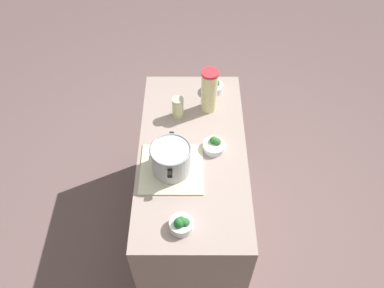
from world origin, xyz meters
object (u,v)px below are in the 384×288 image
object	(u,v)px
mason_jar	(177,107)
broccoli_bowl_center	(181,224)
cooking_pot	(171,158)
broccoli_bowl_front	(214,87)
broccoli_bowl_back	(214,145)
lemonade_pitcher	(209,91)

from	to	relation	value
mason_jar	broccoli_bowl_center	distance (m)	0.76
cooking_pot	broccoli_bowl_center	distance (m)	0.36
broccoli_bowl_front	broccoli_bowl_back	size ratio (longest dim) A/B	0.94
lemonade_pitcher	mason_jar	bearing A→B (deg)	109.38
cooking_pot	lemonade_pitcher	xyz separation A→B (m)	(0.47, -0.21, 0.05)
cooking_pot	broccoli_bowl_front	xyz separation A→B (m)	(0.63, -0.25, -0.06)
broccoli_bowl_front	broccoli_bowl_back	distance (m)	0.48
broccoli_bowl_front	broccoli_bowl_center	xyz separation A→B (m)	(-0.98, 0.19, 0.00)
broccoli_bowl_center	broccoli_bowl_back	size ratio (longest dim) A/B	0.92
lemonade_pitcher	broccoli_bowl_front	bearing A→B (deg)	-13.38
broccoli_bowl_center	lemonade_pitcher	bearing A→B (deg)	-10.47
broccoli_bowl_front	broccoli_bowl_center	distance (m)	1.00
broccoli_bowl_back	mason_jar	bearing A→B (deg)	39.36
mason_jar	broccoli_bowl_center	bearing A→B (deg)	-177.35
mason_jar	broccoli_bowl_front	world-z (taller)	mason_jar
mason_jar	broccoli_bowl_front	distance (m)	0.32
mason_jar	broccoli_bowl_front	size ratio (longest dim) A/B	1.15
lemonade_pitcher	broccoli_bowl_front	distance (m)	0.20
lemonade_pitcher	broccoli_bowl_back	xyz separation A→B (m)	(-0.32, -0.02, -0.12)
broccoli_bowl_back	lemonade_pitcher	bearing A→B (deg)	4.22
cooking_pot	lemonade_pitcher	world-z (taller)	lemonade_pitcher
cooking_pot	mason_jar	world-z (taller)	cooking_pot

